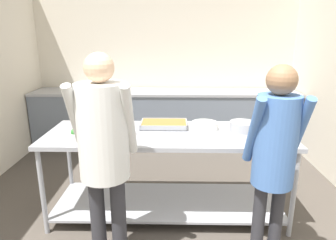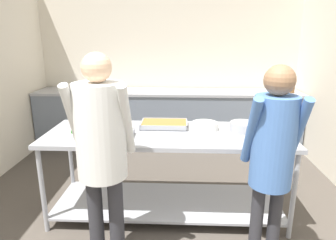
{
  "view_description": "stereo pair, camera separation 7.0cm",
  "coord_description": "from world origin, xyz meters",
  "views": [
    {
      "loc": [
        0.15,
        -1.03,
        1.78
      ],
      "look_at": [
        0.09,
        1.83,
        0.97
      ],
      "focal_mm": 32.0,
      "sensor_mm": 36.0,
      "label": 1
    },
    {
      "loc": [
        0.22,
        -1.02,
        1.78
      ],
      "look_at": [
        0.09,
        1.83,
        0.97
      ],
      "focal_mm": 32.0,
      "sensor_mm": 36.0,
      "label": 2
    }
  ],
  "objects": [
    {
      "name": "wall_rear",
      "position": [
        0.0,
        4.1,
        1.32
      ],
      "size": [
        4.39,
        0.06,
        2.65
      ],
      "color": "beige",
      "rests_on": "ground_plane"
    },
    {
      "name": "back_counter",
      "position": [
        -0.0,
        3.73,
        0.46
      ],
      "size": [
        4.23,
        0.65,
        0.92
      ],
      "color": "slate",
      "rests_on": "ground_plane"
    },
    {
      "name": "serving_counter",
      "position": [
        0.09,
        1.73,
        0.59
      ],
      "size": [
        2.35,
        0.82,
        0.87
      ],
      "color": "#9EA0A8",
      "rests_on": "ground_plane"
    },
    {
      "name": "broccoli_bowl",
      "position": [
        -0.74,
        1.54,
        0.91
      ],
      "size": [
        0.2,
        0.2,
        0.1
      ],
      "color": "silver",
      "rests_on": "serving_counter"
    },
    {
      "name": "serving_tray_vegetables",
      "position": [
        -0.41,
        1.54,
        0.9
      ],
      "size": [
        0.38,
        0.31,
        0.05
      ],
      "color": "#9EA0A8",
      "rests_on": "serving_counter"
    },
    {
      "name": "serving_tray_roast",
      "position": [
        0.05,
        1.92,
        0.9
      ],
      "size": [
        0.47,
        0.3,
        0.05
      ],
      "color": "#9EA0A8",
      "rests_on": "serving_counter"
    },
    {
      "name": "plate_stack",
      "position": [
        0.46,
        1.85,
        0.91
      ],
      "size": [
        0.27,
        0.27,
        0.07
      ],
      "color": "white",
      "rests_on": "serving_counter"
    },
    {
      "name": "sauce_pan",
      "position": [
        0.83,
        1.8,
        0.92
      ],
      "size": [
        0.4,
        0.26,
        0.09
      ],
      "color": "#9EA0A8",
      "rests_on": "serving_counter"
    },
    {
      "name": "guest_serving_left",
      "position": [
        0.87,
        0.99,
        1.0
      ],
      "size": [
        0.4,
        0.31,
        1.6
      ],
      "color": "#2D2D33",
      "rests_on": "ground_plane"
    },
    {
      "name": "guest_serving_right",
      "position": [
        -0.36,
        1.01,
        1.03
      ],
      "size": [
        0.46,
        0.37,
        1.68
      ],
      "color": "#2D2D33",
      "rests_on": "ground_plane"
    },
    {
      "name": "water_bottle",
      "position": [
        1.95,
        3.66,
        1.03
      ],
      "size": [
        0.07,
        0.07,
        0.25
      ],
      "color": "brown",
      "rests_on": "back_counter"
    }
  ]
}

